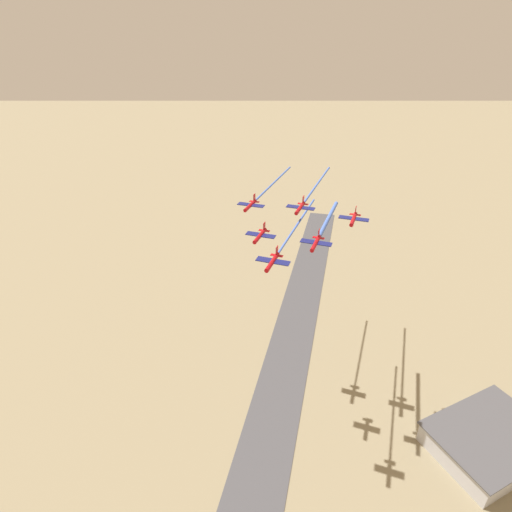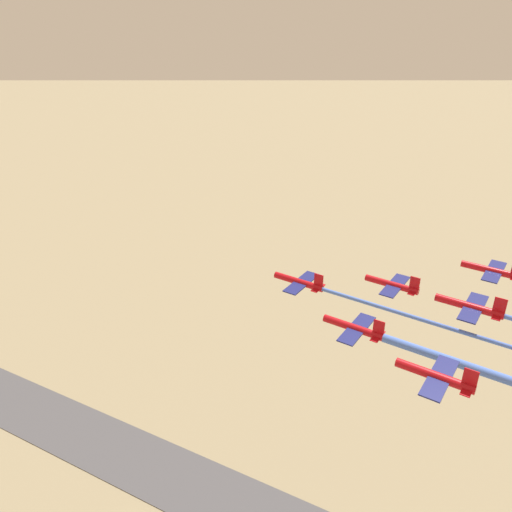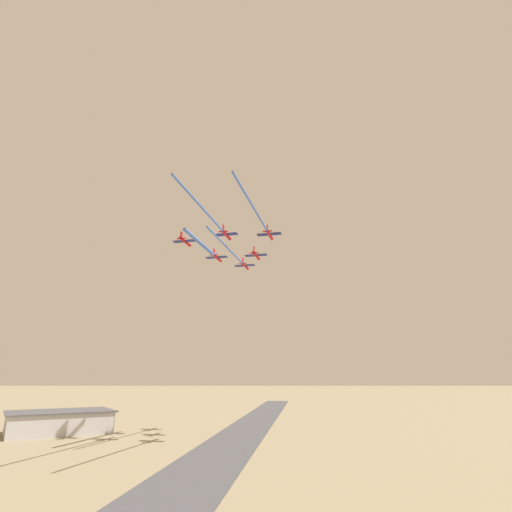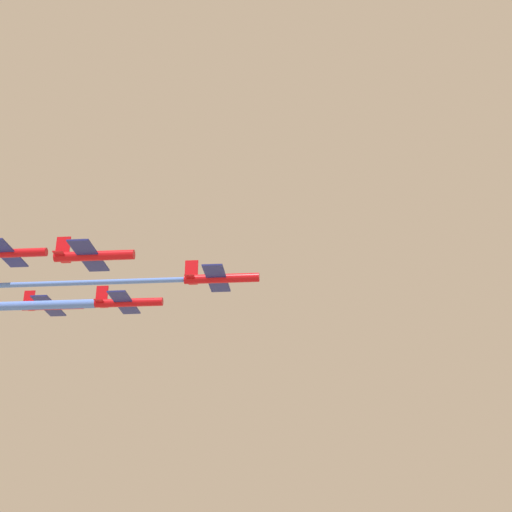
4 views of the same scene
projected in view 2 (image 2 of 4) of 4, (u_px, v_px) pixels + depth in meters
jet_0 at (300, 282)px, 95.53m from camera, size 8.98×8.97×3.48m
jet_1 at (355, 328)px, 81.09m from camera, size 8.98×8.97×3.48m
jet_2 at (394, 285)px, 94.62m from camera, size 8.98×8.97×3.48m
jet_3 at (438, 377)px, 65.37m from camera, size 8.98×8.97×3.48m
jet_4 at (472, 307)px, 78.11m from camera, size 8.98×8.97×3.48m
jet_5 at (493, 271)px, 92.11m from camera, size 8.98×8.97×3.48m
smoke_trail_0 at (455, 330)px, 81.11m from camera, size 34.71×34.38×0.71m
smoke_trail_1 at (490, 374)px, 70.79m from camera, size 23.49×23.28×1.35m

